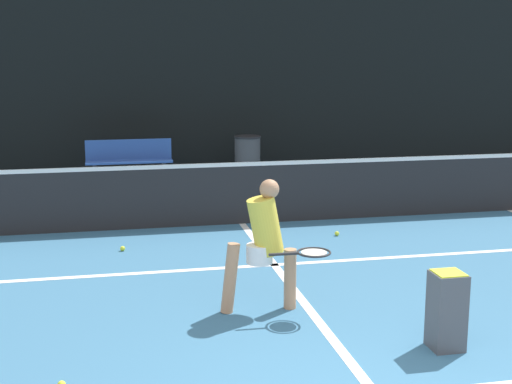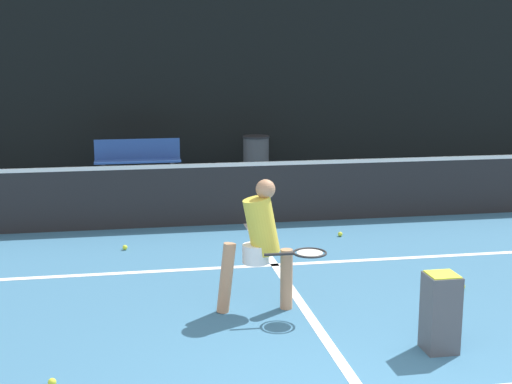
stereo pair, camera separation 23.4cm
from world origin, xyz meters
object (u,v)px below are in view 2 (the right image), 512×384
object	(u,v)px
player_practicing	(261,241)
courtside_bench	(138,159)
ball_hopper	(441,311)
parked_car	(325,130)
trash_bin	(256,156)

from	to	relation	value
player_practicing	courtside_bench	bearing A→B (deg)	99.57
courtside_bench	ball_hopper	bearing A→B (deg)	-73.68
courtside_bench	parked_car	distance (m)	5.71
courtside_bench	parked_car	world-z (taller)	parked_car
ball_hopper	parked_car	world-z (taller)	parked_car
ball_hopper	trash_bin	xyz separation A→B (m)	(-0.07, 8.86, 0.06)
trash_bin	player_practicing	bearing A→B (deg)	-99.76
trash_bin	courtside_bench	bearing A→B (deg)	-175.00
trash_bin	parked_car	size ratio (longest dim) A/B	0.20
courtside_bench	parked_car	size ratio (longest dim) A/B	0.40
ball_hopper	trash_bin	world-z (taller)	trash_bin
player_practicing	trash_bin	bearing A→B (deg)	81.20
player_practicing	parked_car	size ratio (longest dim) A/B	0.32
player_practicing	parked_car	world-z (taller)	parked_car
player_practicing	parked_car	xyz separation A→B (m)	(3.61, 10.58, -0.14)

